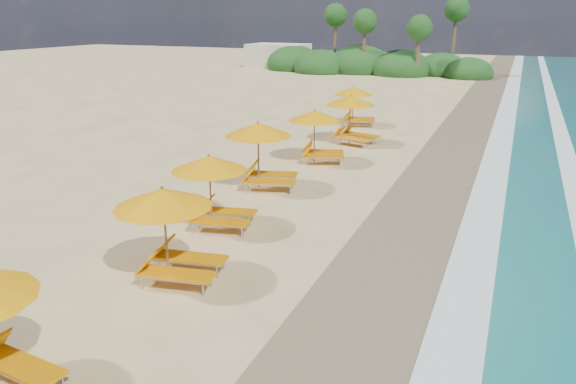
{
  "coord_description": "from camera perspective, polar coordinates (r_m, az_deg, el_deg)",
  "views": [
    {
      "loc": [
        6.05,
        -14.04,
        6.34
      ],
      "look_at": [
        0.0,
        0.0,
        1.2
      ],
      "focal_mm": 33.17,
      "sensor_mm": 36.0,
      "label": 1
    }
  ],
  "objects": [
    {
      "name": "station_3",
      "position": [
        13.31,
        -12.3,
        -3.79
      ],
      "size": [
        2.94,
        2.82,
        2.44
      ],
      "rotation": [
        0.0,
        0.0,
        0.19
      ],
      "color": "olive",
      "rests_on": "ground"
    },
    {
      "name": "beach_building",
      "position": [
        68.27,
        -1.04,
        14.42
      ],
      "size": [
        7.0,
        5.0,
        2.8
      ],
      "primitive_type": "cube",
      "color": "beige",
      "rests_on": "ground"
    },
    {
      "name": "ground",
      "position": [
        16.55,
        0.0,
        -3.94
      ],
      "size": [
        160.0,
        160.0,
        0.0
      ],
      "primitive_type": "plane",
      "color": "#DABF80",
      "rests_on": "ground"
    },
    {
      "name": "station_5",
      "position": [
        20.06,
        -2.63,
        4.44
      ],
      "size": [
        3.29,
        3.22,
        2.58
      ],
      "rotation": [
        0.0,
        0.0,
        0.33
      ],
      "color": "olive",
      "rests_on": "ground"
    },
    {
      "name": "treeline",
      "position": [
        61.89,
        8.49,
        13.42
      ],
      "size": [
        25.8,
        8.8,
        9.74
      ],
      "color": "#163D14",
      "rests_on": "ground"
    },
    {
      "name": "wet_sand",
      "position": [
        15.54,
        13.75,
        -6.05
      ],
      "size": [
        4.0,
        160.0,
        0.01
      ],
      "primitive_type": "cube",
      "color": "olive",
      "rests_on": "ground"
    },
    {
      "name": "station_7",
      "position": [
        27.39,
        7.0,
        8.06
      ],
      "size": [
        3.09,
        2.98,
        2.51
      ],
      "rotation": [
        0.0,
        0.0,
        -0.24
      ],
      "color": "olive",
      "rests_on": "ground"
    },
    {
      "name": "surf_foam",
      "position": [
        15.41,
        23.74,
        -7.3
      ],
      "size": [
        4.0,
        160.0,
        0.01
      ],
      "color": "white",
      "rests_on": "ground"
    },
    {
      "name": "station_4",
      "position": [
        16.39,
        -7.75,
        0.56
      ],
      "size": [
        2.88,
        2.77,
        2.35
      ],
      "rotation": [
        0.0,
        0.0,
        0.23
      ],
      "color": "olive",
      "rests_on": "ground"
    },
    {
      "name": "station_8",
      "position": [
        32.05,
        7.32,
        9.42
      ],
      "size": [
        2.95,
        2.87,
        2.36
      ],
      "rotation": [
        0.0,
        0.0,
        0.28
      ],
      "color": "olive",
      "rests_on": "ground"
    },
    {
      "name": "station_6",
      "position": [
        23.74,
        3.29,
        6.39
      ],
      "size": [
        3.06,
        3.0,
        2.39
      ],
      "rotation": [
        0.0,
        0.0,
        0.34
      ],
      "color": "olive",
      "rests_on": "ground"
    }
  ]
}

